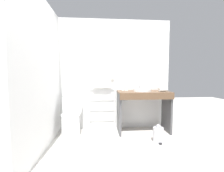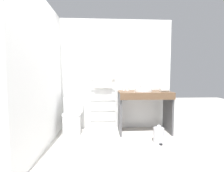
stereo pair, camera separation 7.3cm
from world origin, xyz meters
TOP-DOWN VIEW (x-y plane):
  - ground_plane at (0.00, 0.00)m, footprint 12.00×12.00m
  - wall_back at (0.00, 1.57)m, footprint 2.61×0.12m
  - wall_side at (-1.24, 0.75)m, footprint 0.12×2.23m
  - toilet at (-0.88, 1.15)m, footprint 0.38×0.50m
  - towel_radiator at (-0.25, 1.46)m, footprint 0.61×0.06m
  - vanity_counter at (0.63, 1.20)m, footprint 1.08×0.56m
  - sink_basin at (0.60, 1.20)m, footprint 0.37×0.37m
  - faucet at (0.60, 1.40)m, footprint 0.02×0.10m
  - cup_near_wall at (0.21, 1.38)m, footprint 0.07×0.07m
  - cup_near_edge at (0.28, 1.34)m, footprint 0.07×0.07m
  - hair_dryer at (1.01, 1.11)m, footprint 0.19×0.16m
  - trash_bin at (0.77, 0.71)m, footprint 0.19×0.22m

SIDE VIEW (x-z plane):
  - ground_plane at x=0.00m, z-range 0.00..0.00m
  - trash_bin at x=0.77m, z-range -0.02..0.31m
  - toilet at x=-0.88m, z-range -0.06..0.70m
  - vanity_counter at x=0.63m, z-range 0.17..1.05m
  - towel_radiator at x=-0.25m, z-range 0.27..1.49m
  - sink_basin at x=0.60m, z-range 0.88..0.94m
  - hair_dryer at x=1.01m, z-range 0.88..0.96m
  - cup_near_edge at x=0.28m, z-range 0.88..0.97m
  - cup_near_wall at x=0.21m, z-range 0.88..0.98m
  - faucet at x=0.60m, z-range 0.90..1.04m
  - wall_back at x=0.00m, z-range 0.00..2.47m
  - wall_side at x=-1.24m, z-range 0.00..2.47m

